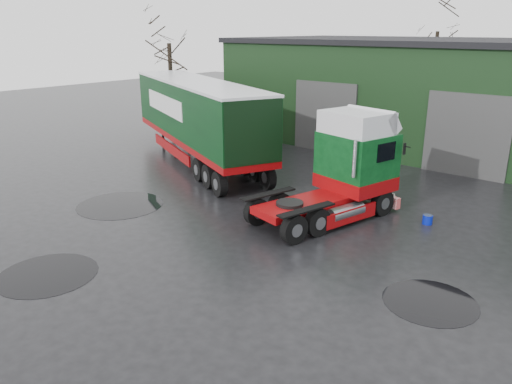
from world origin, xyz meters
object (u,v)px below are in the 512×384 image
at_px(wash_bucket, 427,220).
at_px(tree_back_a, 435,56).
at_px(hero_tractor, 323,169).
at_px(warehouse, 505,98).
at_px(tree_left, 170,70).
at_px(trailer_left, 198,122).

height_order(wash_bucket, tree_back_a, tree_back_a).
relative_size(hero_tractor, tree_back_a, 0.68).
relative_size(warehouse, hero_tractor, 5.03).
xyz_separation_m(warehouse, tree_back_a, (-8.00, 10.00, 1.59)).
relative_size(warehouse, wash_bucket, 89.40).
height_order(warehouse, tree_left, tree_left).
distance_m(warehouse, wash_bucket, 13.70).
relative_size(trailer_left, wash_bucket, 38.69).
bearing_deg(tree_back_a, wash_bucket, -68.51).
distance_m(hero_tractor, wash_bucket, 4.34).
bearing_deg(hero_tractor, trailer_left, 176.02).
xyz_separation_m(wash_bucket, tree_left, (-20.18, 5.32, 4.08)).
height_order(warehouse, tree_back_a, tree_back_a).
height_order(wash_bucket, tree_left, tree_left).
xyz_separation_m(hero_tractor, wash_bucket, (3.28, 2.18, -1.83)).
bearing_deg(warehouse, trailer_left, -133.76).
bearing_deg(hero_tractor, tree_back_a, 116.53).
bearing_deg(hero_tractor, tree_left, 169.57).
height_order(hero_tractor, tree_left, tree_left).
xyz_separation_m(hero_tractor, trailer_left, (-9.80, 3.08, 0.18)).
xyz_separation_m(trailer_left, tree_back_a, (3.89, 22.42, 2.57)).
bearing_deg(tree_left, trailer_left, -31.86).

